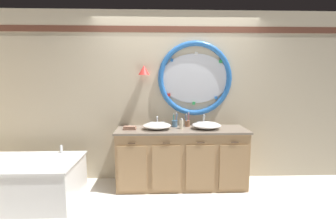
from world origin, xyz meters
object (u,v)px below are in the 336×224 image
(bathtub, at_px, (21,177))
(folded_hand_towel, at_px, (130,128))
(toothbrush_holder_left, at_px, (175,123))
(soap_dispenser, at_px, (181,124))
(sink_basin_left, at_px, (157,126))
(sink_basin_right, at_px, (206,125))
(toothbrush_holder_right, at_px, (187,123))

(bathtub, relative_size, folded_hand_towel, 7.96)
(bathtub, distance_m, toothbrush_holder_left, 2.18)
(bathtub, xyz_separation_m, folded_hand_towel, (1.36, 0.40, 0.55))
(soap_dispenser, bearing_deg, folded_hand_towel, -178.00)
(bathtub, distance_m, sink_basin_left, 1.89)
(soap_dispenser, bearing_deg, bathtub, -168.60)
(bathtub, relative_size, sink_basin_right, 3.51)
(toothbrush_holder_left, distance_m, soap_dispenser, 0.18)
(bathtub, height_order, soap_dispenser, soap_dispenser)
(bathtub, bearing_deg, sink_basin_left, 12.99)
(bathtub, xyz_separation_m, sink_basin_right, (2.47, 0.40, 0.58))
(sink_basin_right, height_order, folded_hand_towel, sink_basin_right)
(bathtub, distance_m, toothbrush_holder_right, 2.37)
(sink_basin_right, relative_size, toothbrush_holder_left, 1.87)
(bathtub, relative_size, toothbrush_holder_left, 6.55)
(folded_hand_towel, bearing_deg, toothbrush_holder_left, 15.24)
(sink_basin_left, relative_size, folded_hand_towel, 2.21)
(bathtub, distance_m, folded_hand_towel, 1.52)
(toothbrush_holder_left, bearing_deg, sink_basin_right, -21.05)
(soap_dispenser, bearing_deg, toothbrush_holder_left, 119.99)
(sink_basin_left, relative_size, toothbrush_holder_right, 1.83)
(bathtub, bearing_deg, soap_dispenser, 11.40)
(toothbrush_holder_right, bearing_deg, toothbrush_holder_left, -175.12)
(folded_hand_towel, bearing_deg, sink_basin_left, 0.75)
(sink_basin_right, relative_size, soap_dispenser, 2.58)
(toothbrush_holder_left, relative_size, folded_hand_towel, 1.22)
(sink_basin_right, distance_m, toothbrush_holder_right, 0.32)
(sink_basin_right, height_order, toothbrush_holder_left, toothbrush_holder_left)
(sink_basin_left, relative_size, soap_dispenser, 2.51)
(bathtub, xyz_separation_m, toothbrush_holder_left, (2.02, 0.58, 0.58))
(sink_basin_left, bearing_deg, soap_dispenser, 3.37)
(bathtub, height_order, sink_basin_left, sink_basin_left)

